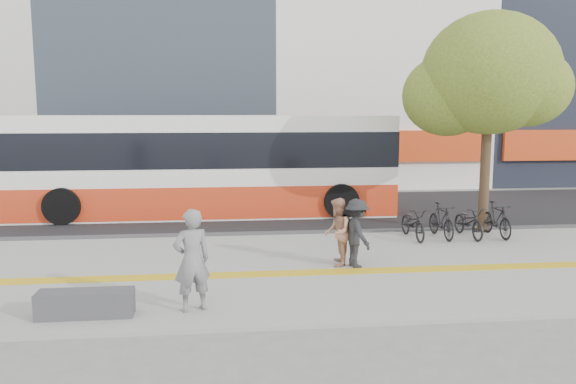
{
  "coord_description": "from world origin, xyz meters",
  "views": [
    {
      "loc": [
        -0.17,
        -10.81,
        3.55
      ],
      "look_at": [
        1.22,
        2.0,
        1.71
      ],
      "focal_mm": 35.41,
      "sensor_mm": 36.0,
      "label": 1
    }
  ],
  "objects": [
    {
      "name": "ground",
      "position": [
        0.0,
        0.0,
        0.0
      ],
      "size": [
        120.0,
        120.0,
        0.0
      ],
      "primitive_type": "plane",
      "color": "slate",
      "rests_on": "ground"
    },
    {
      "name": "sidewalk",
      "position": [
        0.0,
        1.5,
        0.04
      ],
      "size": [
        40.0,
        7.0,
        0.08
      ],
      "primitive_type": "cube",
      "color": "gray",
      "rests_on": "ground"
    },
    {
      "name": "tactile_strip",
      "position": [
        0.0,
        1.0,
        0.09
      ],
      "size": [
        40.0,
        0.45,
        0.01
      ],
      "primitive_type": "cube",
      "color": "gold",
      "rests_on": "sidewalk"
    },
    {
      "name": "street",
      "position": [
        0.0,
        9.0,
        0.03
      ],
      "size": [
        40.0,
        8.0,
        0.06
      ],
      "primitive_type": "cube",
      "color": "black",
      "rests_on": "ground"
    },
    {
      "name": "curb",
      "position": [
        0.0,
        5.0,
        0.07
      ],
      "size": [
        40.0,
        0.25,
        0.14
      ],
      "primitive_type": "cube",
      "color": "#3E3E41",
      "rests_on": "ground"
    },
    {
      "name": "bench",
      "position": [
        -2.6,
        -1.2,
        0.3
      ],
      "size": [
        1.6,
        0.45,
        0.45
      ],
      "primitive_type": "cube",
      "color": "#3E3E41",
      "rests_on": "sidewalk"
    },
    {
      "name": "street_tree",
      "position": [
        7.18,
        4.82,
        4.51
      ],
      "size": [
        4.4,
        3.8,
        6.31
      ],
      "color": "#352618",
      "rests_on": "sidewalk"
    },
    {
      "name": "bus",
      "position": [
        -0.88,
        8.5,
        1.64
      ],
      "size": [
        12.59,
        2.99,
        3.35
      ],
      "color": "white",
      "rests_on": "street"
    },
    {
      "name": "bicycle_row",
      "position": [
        6.04,
        4.0,
        0.54
      ],
      "size": [
        2.98,
        1.68,
        0.97
      ],
      "color": "black",
      "rests_on": "sidewalk"
    },
    {
      "name": "seated_woman",
      "position": [
        -0.8,
        -1.1,
        0.99
      ],
      "size": [
        0.77,
        0.65,
        1.81
      ],
      "primitive_type": "imported",
      "rotation": [
        0.0,
        0.0,
        3.51
      ],
      "color": "black",
      "rests_on": "sidewalk"
    },
    {
      "name": "pedestrian_tan",
      "position": [
        2.29,
        1.54,
        0.85
      ],
      "size": [
        0.72,
        0.85,
        1.54
      ],
      "primitive_type": "imported",
      "rotation": [
        0.0,
        0.0,
        -1.78
      ],
      "color": "tan",
      "rests_on": "sidewalk"
    },
    {
      "name": "pedestrian_dark",
      "position": [
        2.7,
        1.4,
        0.85
      ],
      "size": [
        0.81,
        1.11,
        1.54
      ],
      "primitive_type": "imported",
      "rotation": [
        0.0,
        0.0,
        1.83
      ],
      "color": "black",
      "rests_on": "sidewalk"
    }
  ]
}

